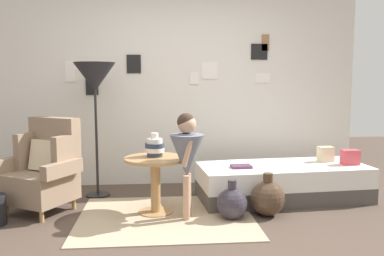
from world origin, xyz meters
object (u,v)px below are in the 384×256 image
armchair (44,169)px  vase_striped (155,147)px  floor_lamp (95,80)px  person_child (187,153)px  demijohn_near (232,203)px  book_on_daybed (241,166)px  demijohn_far (268,198)px  side_table (155,173)px  daybed (282,182)px

armchair → vase_striped: bearing=-7.3°
vase_striped → floor_lamp: 1.16m
armchair → floor_lamp: 1.15m
vase_striped → person_child: bearing=-39.3°
person_child → demijohn_near: 0.67m
floor_lamp → book_on_daybed: (1.63, -0.43, -0.95)m
person_child → demijohn_far: bearing=2.0°
book_on_daybed → person_child: bearing=-143.5°
side_table → vase_striped: 0.26m
armchair → daybed: 2.62m
armchair → book_on_daybed: armchair is taller
floor_lamp → demijohn_near: size_ratio=3.99×
floor_lamp → person_child: floor_lamp is taller
daybed → demijohn_far: 0.64m
armchair → person_child: size_ratio=0.92×
daybed → floor_lamp: (-2.14, 0.33, 1.16)m
armchair → demijohn_near: armchair is taller
side_table → demijohn_near: bearing=-18.2°
daybed → book_on_daybed: size_ratio=8.90×
armchair → vase_striped: 1.18m
person_child → demijohn_near: person_child is taller
side_table → vase_striped: size_ratio=2.59×
floor_lamp → book_on_daybed: size_ratio=7.12×
floor_lamp → demijohn_near: floor_lamp is taller
side_table → demijohn_far: size_ratio=1.45×
daybed → side_table: 1.52m
vase_striped → demijohn_near: size_ratio=0.62×
daybed → demijohn_far: size_ratio=4.49×
side_table → person_child: 0.44m
vase_striped → floor_lamp: bearing=136.4°
armchair → person_child: person_child is taller
side_table → demijohn_near: size_ratio=1.62×
person_child → demijohn_near: bearing=-5.5°
armchair → demijohn_far: size_ratio=2.22×
book_on_daybed → vase_striped: bearing=-167.2°
vase_striped → demijohn_far: bearing=-11.4°
armchair → demijohn_far: 2.32m
demijohn_near → demijohn_far: 0.38m
vase_striped → demijohn_near: 0.96m
vase_striped → book_on_daybed: bearing=12.8°
person_child → demijohn_near: (0.44, -0.04, -0.51)m
person_child → floor_lamp: bearing=137.7°
armchair → daybed: (2.60, 0.18, -0.24)m
armchair → person_child: 1.53m
book_on_daybed → demijohn_near: book_on_daybed is taller
armchair → demijohn_near: bearing=-13.2°
vase_striped → side_table: bearing=-84.6°
armchair → floor_lamp: bearing=46.9°
demijohn_near → demijohn_far: (0.38, 0.07, 0.02)m
side_table → demijohn_far: 1.16m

